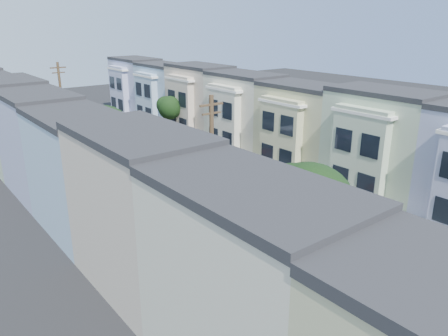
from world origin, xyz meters
name	(u,v)px	position (x,y,z in m)	size (l,w,h in m)	color
ground	(304,237)	(0.00, 0.00, 0.00)	(160.00, 160.00, 0.00)	black
road_slab	(184,178)	(0.00, 15.00, 0.01)	(12.00, 70.00, 0.02)	black
curb_left	(125,192)	(-6.05, 15.00, 0.07)	(0.30, 70.00, 0.15)	gray
curb_right	(233,165)	(6.05, 15.00, 0.07)	(0.30, 70.00, 0.15)	gray
sidewalk_left	(111,196)	(-7.35, 15.00, 0.07)	(2.60, 70.00, 0.15)	gray
sidewalk_right	(243,163)	(7.35, 15.00, 0.07)	(2.60, 70.00, 0.15)	gray
centerline	(184,178)	(0.00, 15.00, 0.00)	(0.12, 70.00, 0.01)	gold
townhouse_row_left	(66,208)	(-11.15, 15.00, 0.00)	(5.00, 70.00, 8.50)	#BEBD8E
townhouse_row_right	(270,157)	(11.15, 15.00, 0.00)	(5.00, 70.00, 8.50)	#BEBD8E
tree_b	(305,212)	(-6.30, -5.35, 5.58)	(4.70, 4.70, 7.95)	black
tree_c	(186,168)	(-6.30, 4.80, 5.08)	(4.70, 4.70, 7.45)	black
tree_d	(104,133)	(-6.30, 17.69, 4.88)	(4.69, 4.69, 7.25)	black
tree_e	(53,110)	(-6.30, 31.32, 4.81)	(4.38, 4.38, 7.02)	black
tree_far_r	(169,108)	(6.89, 28.71, 3.77)	(2.92, 2.92, 5.29)	black
utility_pole_near	(212,178)	(-6.30, 2.00, 5.15)	(1.60, 0.26, 10.00)	#42301E
utility_pole_far	(63,111)	(-6.30, 28.00, 5.15)	(1.60, 0.26, 10.00)	#42301E
fedex_truck	(217,165)	(1.77, 12.15, 1.75)	(2.51, 6.52, 3.13)	silver
lead_sedan	(173,152)	(2.72, 21.27, 0.65)	(1.38, 3.92, 1.31)	black
parked_left_b	(352,311)	(-4.90, -7.51, 0.71)	(2.37, 5.13, 1.43)	black
parked_left_c	(256,255)	(-4.90, -0.56, 0.63)	(1.33, 3.76, 1.25)	#9EA6B2
parked_left_d	(158,195)	(-4.90, 11.29, 0.74)	(2.08, 4.94, 1.48)	#480812
parked_right_b	(355,212)	(4.90, -0.52, 0.68)	(2.25, 4.88, 1.35)	silver
parked_right_c	(216,158)	(4.90, 16.35, 0.73)	(1.72, 4.49, 1.46)	black
parked_right_d	(165,138)	(4.90, 26.68, 0.65)	(1.38, 3.93, 1.31)	black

